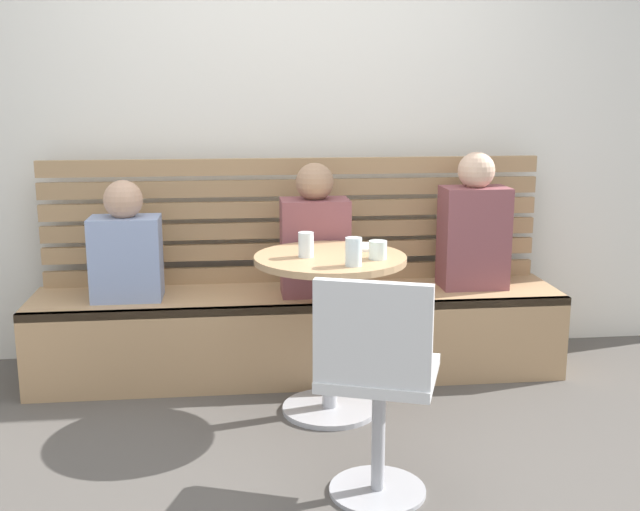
{
  "coord_description": "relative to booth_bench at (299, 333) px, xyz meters",
  "views": [
    {
      "loc": [
        -0.32,
        -2.63,
        1.48
      ],
      "look_at": [
        0.05,
        0.66,
        0.75
      ],
      "focal_mm": 43.4,
      "sensor_mm": 36.0,
      "label": 1
    }
  ],
  "objects": [
    {
      "name": "ground",
      "position": [
        0.0,
        -1.2,
        -0.22
      ],
      "size": [
        8.0,
        8.0,
        0.0
      ],
      "primitive_type": "plane",
      "color": "#514C47"
    },
    {
      "name": "back_wall",
      "position": [
        0.0,
        0.44,
        1.23
      ],
      "size": [
        5.2,
        0.1,
        2.9
      ],
      "primitive_type": "cube",
      "color": "white",
      "rests_on": "ground"
    },
    {
      "name": "booth_bench",
      "position": [
        0.0,
        0.0,
        0.0
      ],
      "size": [
        2.7,
        0.52,
        0.44
      ],
      "color": "tan",
      "rests_on": "ground"
    },
    {
      "name": "booth_backrest",
      "position": [
        0.0,
        0.24,
        0.56
      ],
      "size": [
        2.65,
        0.04,
        0.67
      ],
      "color": "#A68157",
      "rests_on": "booth_bench"
    },
    {
      "name": "cafe_table",
      "position": [
        0.1,
        -0.5,
        0.3
      ],
      "size": [
        0.68,
        0.68,
        0.74
      ],
      "color": "#ADADB2",
      "rests_on": "ground"
    },
    {
      "name": "white_chair",
      "position": [
        0.16,
        -1.31,
        0.24
      ],
      "size": [
        0.51,
        0.51,
        0.85
      ],
      "color": "#ADADB2",
      "rests_on": "ground"
    },
    {
      "name": "person_adult",
      "position": [
        0.92,
        0.02,
        0.53
      ],
      "size": [
        0.34,
        0.22,
        0.71
      ],
      "color": "brown",
      "rests_on": "booth_bench"
    },
    {
      "name": "person_child_left",
      "position": [
        -0.85,
        -0.03,
        0.48
      ],
      "size": [
        0.34,
        0.22,
        0.59
      ],
      "color": "#8C9EC6",
      "rests_on": "booth_bench"
    },
    {
      "name": "person_child_middle",
      "position": [
        0.08,
        -0.03,
        0.51
      ],
      "size": [
        0.34,
        0.22,
        0.67
      ],
      "color": "brown",
      "rests_on": "booth_bench"
    },
    {
      "name": "cup_glass_short",
      "position": [
        0.3,
        -0.59,
        0.56
      ],
      "size": [
        0.08,
        0.08,
        0.08
      ],
      "primitive_type": "cylinder",
      "color": "silver",
      "rests_on": "cafe_table"
    },
    {
      "name": "cup_glass_tall",
      "position": [
        0.17,
        -0.71,
        0.58
      ],
      "size": [
        0.07,
        0.07,
        0.12
      ],
      "primitive_type": "cylinder",
      "color": "silver",
      "rests_on": "cafe_table"
    },
    {
      "name": "cup_water_clear",
      "position": [
        -0.01,
        -0.51,
        0.57
      ],
      "size": [
        0.07,
        0.07,
        0.11
      ],
      "primitive_type": "cylinder",
      "color": "white",
      "rests_on": "cafe_table"
    },
    {
      "name": "plate_small",
      "position": [
        0.28,
        -0.35,
        0.52
      ],
      "size": [
        0.17,
        0.17,
        0.01
      ],
      "primitive_type": "cylinder",
      "color": "white",
      "rests_on": "cafe_table"
    }
  ]
}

